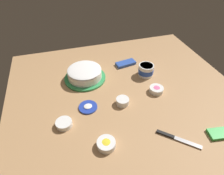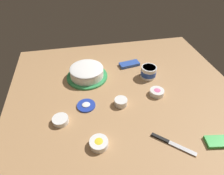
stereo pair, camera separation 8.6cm
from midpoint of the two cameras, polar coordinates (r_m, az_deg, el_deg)
The scene contains 11 objects.
ground_plane at distance 1.24m, azimuth 6.59°, elevation -3.87°, with size 1.54×1.54×0.00m, color tan.
frosted_cake at distance 1.39m, azimuth -5.80°, elevation 4.44°, with size 0.30×0.30×0.09m.
frosting_tub at distance 1.43m, azimuth 12.59°, elevation 4.56°, with size 0.11×0.11×0.09m.
frosting_tub_lid at distance 1.20m, azimuth -5.70°, elevation -5.37°, with size 0.11×0.11×0.02m.
spreading_knife at distance 1.08m, azimuth 18.99°, elevation -15.28°, with size 0.19×0.17×0.01m.
sprinkle_bowl_yellow at distance 1.00m, azimuth -1.41°, elevation -16.37°, with size 0.10×0.10×0.04m.
sprinkle_bowl_orange at distance 1.13m, azimuth -13.04°, elevation -9.51°, with size 0.09×0.09×0.03m.
sprinkle_bowl_rainbow at distance 1.19m, azimuth 4.74°, elevation -4.32°, with size 0.08×0.08×0.04m.
sprinkle_bowl_pink at distance 1.30m, azimuth 15.14°, elevation -1.37°, with size 0.09×0.09×0.04m.
candy_box_lower at distance 1.54m, azimuth 6.82°, elevation 6.91°, with size 0.16×0.07×0.02m, color #2D51B2.
candy_box_upper at distance 1.19m, azimuth 31.51°, elevation -13.69°, with size 0.15×0.07×0.02m, color green.
Camera 2 is at (0.27, 0.84, 0.86)m, focal length 30.56 mm.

